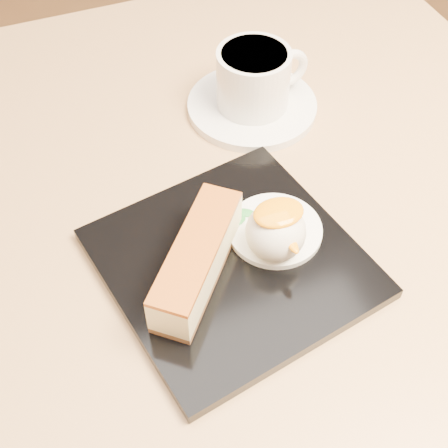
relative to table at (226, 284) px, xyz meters
name	(u,v)px	position (x,y,z in m)	size (l,w,h in m)	color
table	(226,284)	(0.00, 0.00, 0.00)	(0.80, 0.80, 0.72)	black
dessert_plate	(232,263)	(-0.03, -0.08, 0.16)	(0.22, 0.22, 0.01)	black
cheesecake	(197,260)	(-0.06, -0.09, 0.19)	(0.12, 0.13, 0.04)	brown
cream_smear	(275,230)	(0.02, -0.07, 0.17)	(0.09, 0.09, 0.01)	white
ice_cream_scoop	(276,232)	(0.01, -0.09, 0.19)	(0.06, 0.06, 0.06)	white
mango_sauce	(278,213)	(0.01, -0.09, 0.22)	(0.05, 0.04, 0.01)	orange
mint_sprig	(236,217)	(-0.01, -0.04, 0.17)	(0.04, 0.03, 0.00)	green
saucer	(252,106)	(0.08, 0.12, 0.16)	(0.15, 0.15, 0.01)	white
coffee_cup	(255,77)	(0.08, 0.12, 0.20)	(0.11, 0.08, 0.07)	white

